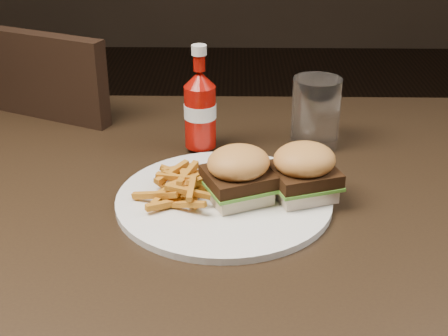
{
  "coord_description": "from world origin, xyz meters",
  "views": [
    {
      "loc": [
        -0.06,
        -0.8,
        1.18
      ],
      "look_at": [
        -0.08,
        -0.03,
        0.8
      ],
      "focal_mm": 50.0,
      "sensor_mm": 36.0,
      "label": 1
    }
  ],
  "objects_px": {
    "dining_table": "(277,202)",
    "ketchup_bottle": "(200,117)",
    "chair_far": "(94,206)",
    "tumbler": "(315,115)",
    "plate": "(224,200)"
  },
  "relations": [
    {
      "from": "tumbler",
      "to": "plate",
      "type": "bearing_deg",
      "value": -126.46
    },
    {
      "from": "chair_far",
      "to": "ketchup_bottle",
      "type": "relative_size",
      "value": 4.36
    },
    {
      "from": "dining_table",
      "to": "ketchup_bottle",
      "type": "xyz_separation_m",
      "value": [
        -0.12,
        0.14,
        0.08
      ]
    },
    {
      "from": "plate",
      "to": "tumbler",
      "type": "bearing_deg",
      "value": 53.54
    },
    {
      "from": "dining_table",
      "to": "ketchup_bottle",
      "type": "relative_size",
      "value": 11.73
    },
    {
      "from": "dining_table",
      "to": "plate",
      "type": "distance_m",
      "value": 0.09
    },
    {
      "from": "chair_far",
      "to": "ketchup_bottle",
      "type": "height_order",
      "value": "ketchup_bottle"
    },
    {
      "from": "tumbler",
      "to": "ketchup_bottle",
      "type": "bearing_deg",
      "value": -173.1
    },
    {
      "from": "plate",
      "to": "ketchup_bottle",
      "type": "xyz_separation_m",
      "value": [
        -0.04,
        0.18,
        0.06
      ]
    },
    {
      "from": "chair_far",
      "to": "tumbler",
      "type": "xyz_separation_m",
      "value": [
        0.47,
        -0.34,
        0.38
      ]
    },
    {
      "from": "chair_far",
      "to": "plate",
      "type": "height_order",
      "value": "plate"
    },
    {
      "from": "plate",
      "to": "chair_far",
      "type": "bearing_deg",
      "value": 121.07
    },
    {
      "from": "dining_table",
      "to": "ketchup_bottle",
      "type": "height_order",
      "value": "ketchup_bottle"
    },
    {
      "from": "dining_table",
      "to": "plate",
      "type": "height_order",
      "value": "plate"
    },
    {
      "from": "chair_far",
      "to": "plate",
      "type": "bearing_deg",
      "value": 145.51
    }
  ]
}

